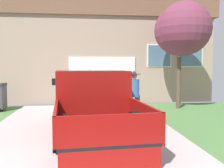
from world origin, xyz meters
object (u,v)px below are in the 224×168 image
Objects in this scene: person_with_hat at (134,95)px; house_with_garage at (103,53)px; pickup_truck at (91,104)px; handbag at (128,123)px; front_yard_tree at (182,30)px.

house_with_garage is at bearing -128.88° from person_with_hat.
pickup_truck is 1.41m from person_with_hat.
house_with_garage is at bearing 90.43° from handbag.
handbag is 5.19m from front_yard_tree.
pickup_truck is 8.24m from house_with_garage.
pickup_truck is at bearing -141.08° from front_yard_tree.
person_with_hat reaches higher than handbag.
handbag is at bearing 3.96° from pickup_truck.
front_yard_tree is (2.82, 2.99, 3.17)m from handbag.
person_with_hat is 0.87m from handbag.
house_with_garage is (-0.30, 7.52, 1.65)m from person_with_hat.
person_with_hat is at bearing 51.32° from handbag.
person_with_hat is 4.42m from front_yard_tree.
person_with_hat is at bearing 14.96° from pickup_truck.
front_yard_tree is at bearing 46.70° from handbag.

